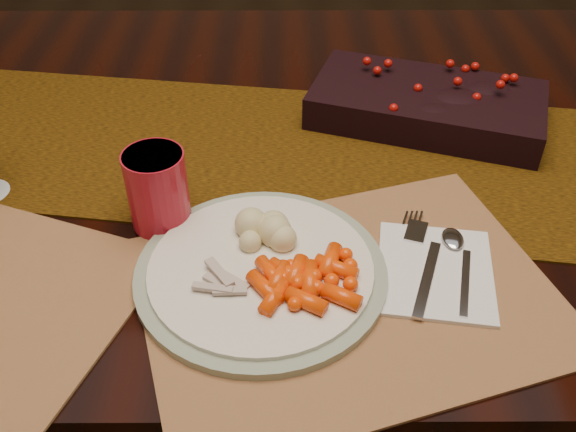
{
  "coord_description": "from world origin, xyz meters",
  "views": [
    {
      "loc": [
        -0.02,
        -0.84,
        1.3
      ],
      "look_at": [
        -0.02,
        -0.25,
        0.8
      ],
      "focal_mm": 40.0,
      "sensor_mm": 36.0,
      "label": 1
    }
  ],
  "objects_px": {
    "dining_table": "(296,301)",
    "napkin": "(435,271)",
    "placemat_main": "(349,295)",
    "centerpiece": "(427,100)",
    "dinner_plate": "(261,271)",
    "baby_carrots": "(308,277)",
    "red_cup": "(158,190)",
    "mashed_potatoes": "(266,228)",
    "turkey_shreds": "(224,282)"
  },
  "relations": [
    {
      "from": "baby_carrots",
      "to": "red_cup",
      "type": "relative_size",
      "value": 1.15
    },
    {
      "from": "centerpiece",
      "to": "dinner_plate",
      "type": "relative_size",
      "value": 1.19
    },
    {
      "from": "placemat_main",
      "to": "turkey_shreds",
      "type": "xyz_separation_m",
      "value": [
        -0.14,
        -0.0,
        0.02
      ]
    },
    {
      "from": "dinner_plate",
      "to": "red_cup",
      "type": "height_order",
      "value": "red_cup"
    },
    {
      "from": "napkin",
      "to": "red_cup",
      "type": "height_order",
      "value": "red_cup"
    },
    {
      "from": "placemat_main",
      "to": "dinner_plate",
      "type": "distance_m",
      "value": 0.11
    },
    {
      "from": "placemat_main",
      "to": "baby_carrots",
      "type": "relative_size",
      "value": 3.85
    },
    {
      "from": "placemat_main",
      "to": "red_cup",
      "type": "bearing_deg",
      "value": 133.89
    },
    {
      "from": "napkin",
      "to": "turkey_shreds",
      "type": "bearing_deg",
      "value": -163.19
    },
    {
      "from": "placemat_main",
      "to": "turkey_shreds",
      "type": "relative_size",
      "value": 7.06
    },
    {
      "from": "dining_table",
      "to": "napkin",
      "type": "distance_m",
      "value": 0.51
    },
    {
      "from": "mashed_potatoes",
      "to": "baby_carrots",
      "type": "bearing_deg",
      "value": -56.46
    },
    {
      "from": "turkey_shreds",
      "to": "red_cup",
      "type": "bearing_deg",
      "value": 124.78
    },
    {
      "from": "centerpiece",
      "to": "napkin",
      "type": "bearing_deg",
      "value": -97.42
    },
    {
      "from": "turkey_shreds",
      "to": "mashed_potatoes",
      "type": "bearing_deg",
      "value": 59.38
    },
    {
      "from": "dining_table",
      "to": "dinner_plate",
      "type": "height_order",
      "value": "dinner_plate"
    },
    {
      "from": "baby_carrots",
      "to": "mashed_potatoes",
      "type": "height_order",
      "value": "mashed_potatoes"
    },
    {
      "from": "placemat_main",
      "to": "dining_table",
      "type": "bearing_deg",
      "value": 82.01
    },
    {
      "from": "centerpiece",
      "to": "placemat_main",
      "type": "distance_m",
      "value": 0.41
    },
    {
      "from": "dinner_plate",
      "to": "napkin",
      "type": "height_order",
      "value": "dinner_plate"
    },
    {
      "from": "centerpiece",
      "to": "red_cup",
      "type": "bearing_deg",
      "value": -146.62
    },
    {
      "from": "dining_table",
      "to": "dinner_plate",
      "type": "xyz_separation_m",
      "value": [
        -0.05,
        -0.31,
        0.39
      ]
    },
    {
      "from": "dinner_plate",
      "to": "baby_carrots",
      "type": "xyz_separation_m",
      "value": [
        0.06,
        -0.03,
        0.02
      ]
    },
    {
      "from": "mashed_potatoes",
      "to": "red_cup",
      "type": "xyz_separation_m",
      "value": [
        -0.14,
        0.05,
        0.02
      ]
    },
    {
      "from": "dining_table",
      "to": "placemat_main",
      "type": "bearing_deg",
      "value": -80.7
    },
    {
      "from": "placemat_main",
      "to": "red_cup",
      "type": "distance_m",
      "value": 0.27
    },
    {
      "from": "centerpiece",
      "to": "placemat_main",
      "type": "bearing_deg",
      "value": -111.51
    },
    {
      "from": "dining_table",
      "to": "red_cup",
      "type": "xyz_separation_m",
      "value": [
        -0.18,
        -0.21,
        0.43
      ]
    },
    {
      "from": "baby_carrots",
      "to": "turkey_shreds",
      "type": "xyz_separation_m",
      "value": [
        -0.1,
        -0.0,
        -0.0
      ]
    },
    {
      "from": "red_cup",
      "to": "dining_table",
      "type": "bearing_deg",
      "value": 48.86
    },
    {
      "from": "dining_table",
      "to": "napkin",
      "type": "height_order",
      "value": "napkin"
    },
    {
      "from": "centerpiece",
      "to": "placemat_main",
      "type": "relative_size",
      "value": 0.76
    },
    {
      "from": "centerpiece",
      "to": "turkey_shreds",
      "type": "distance_m",
      "value": 0.49
    },
    {
      "from": "baby_carrots",
      "to": "dining_table",
      "type": "bearing_deg",
      "value": 91.2
    },
    {
      "from": "centerpiece",
      "to": "baby_carrots",
      "type": "bearing_deg",
      "value": -117.55
    },
    {
      "from": "napkin",
      "to": "red_cup",
      "type": "bearing_deg",
      "value": 172.95
    },
    {
      "from": "baby_carrots",
      "to": "turkey_shreds",
      "type": "height_order",
      "value": "baby_carrots"
    },
    {
      "from": "dining_table",
      "to": "centerpiece",
      "type": "distance_m",
      "value": 0.46
    },
    {
      "from": "dining_table",
      "to": "centerpiece",
      "type": "xyz_separation_m",
      "value": [
        0.21,
        0.05,
        0.41
      ]
    },
    {
      "from": "placemat_main",
      "to": "red_cup",
      "type": "relative_size",
      "value": 4.42
    },
    {
      "from": "baby_carrots",
      "to": "napkin",
      "type": "relative_size",
      "value": 0.78
    },
    {
      "from": "centerpiece",
      "to": "turkey_shreds",
      "type": "bearing_deg",
      "value": -127.38
    },
    {
      "from": "mashed_potatoes",
      "to": "turkey_shreds",
      "type": "bearing_deg",
      "value": -120.62
    },
    {
      "from": "dining_table",
      "to": "dinner_plate",
      "type": "distance_m",
      "value": 0.5
    },
    {
      "from": "dinner_plate",
      "to": "mashed_potatoes",
      "type": "xyz_separation_m",
      "value": [
        0.01,
        0.05,
        0.03
      ]
    },
    {
      "from": "dinner_plate",
      "to": "mashed_potatoes",
      "type": "distance_m",
      "value": 0.05
    },
    {
      "from": "dinner_plate",
      "to": "red_cup",
      "type": "distance_m",
      "value": 0.17
    },
    {
      "from": "placemat_main",
      "to": "napkin",
      "type": "relative_size",
      "value": 2.98
    },
    {
      "from": "placemat_main",
      "to": "centerpiece",
      "type": "bearing_deg",
      "value": 51.21
    },
    {
      "from": "dining_table",
      "to": "turkey_shreds",
      "type": "height_order",
      "value": "turkey_shreds"
    }
  ]
}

